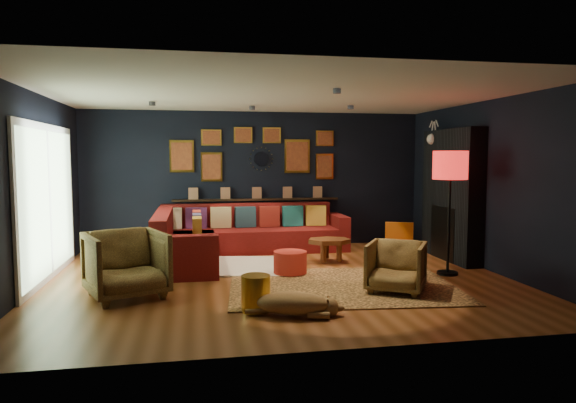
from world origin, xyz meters
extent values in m
plane|color=brown|center=(0.00, 0.00, 0.00)|extent=(6.50, 6.50, 0.00)
plane|color=black|center=(0.00, 2.75, 1.30)|extent=(6.50, 0.00, 6.50)
plane|color=black|center=(0.00, -2.75, 1.30)|extent=(6.50, 0.00, 6.50)
plane|color=black|center=(-3.25, 0.00, 1.30)|extent=(0.00, 5.50, 5.50)
plane|color=black|center=(3.25, 0.00, 1.30)|extent=(0.00, 5.50, 5.50)
plane|color=beige|center=(0.00, 0.00, 2.60)|extent=(6.50, 6.50, 0.00)
cube|color=maroon|center=(-0.20, 2.25, 0.21)|extent=(3.20, 0.95, 0.42)
cube|color=maroon|center=(-0.20, 2.60, 0.63)|extent=(3.20, 0.24, 0.46)
cube|color=maroon|center=(1.50, 2.25, 0.32)|extent=(0.22, 0.95, 0.64)
cube|color=maroon|center=(-1.32, 1.15, 0.21)|extent=(0.95, 2.20, 0.42)
cube|color=maroon|center=(-1.68, 1.15, 0.63)|extent=(0.24, 2.20, 0.46)
cube|color=maroon|center=(-1.32, 0.15, 0.32)|extent=(0.95, 0.22, 0.64)
cube|color=beige|center=(-1.60, 2.40, 0.62)|extent=(0.38, 0.14, 0.38)
cube|color=#532353|center=(-1.15, 2.40, 0.62)|extent=(0.38, 0.14, 0.38)
cube|color=tan|center=(-0.70, 2.40, 0.62)|extent=(0.38, 0.14, 0.38)
cube|color=#234152|center=(-0.25, 2.40, 0.62)|extent=(0.38, 0.14, 0.38)
cube|color=maroon|center=(0.20, 2.40, 0.62)|extent=(0.38, 0.14, 0.38)
cube|color=#1D6E74|center=(0.65, 2.40, 0.62)|extent=(0.38, 0.14, 0.38)
cube|color=gold|center=(1.10, 2.40, 0.62)|extent=(0.38, 0.14, 0.38)
cube|color=maroon|center=(-1.15, 1.85, 0.62)|extent=(0.14, 0.38, 0.38)
cube|color=#353457|center=(-1.15, 1.35, 0.62)|extent=(0.14, 0.38, 0.38)
cube|color=olive|center=(-1.15, 0.85, 0.62)|extent=(0.14, 0.38, 0.38)
cube|color=black|center=(0.00, 2.68, 0.92)|extent=(3.20, 0.12, 0.04)
cube|color=gold|center=(-1.40, 2.72, 1.75)|extent=(0.45, 0.03, 0.60)
cube|color=#A55127|center=(-1.40, 2.70, 1.75)|extent=(0.38, 0.01, 0.51)
cube|color=gold|center=(-0.85, 2.72, 1.55)|extent=(0.40, 0.03, 0.55)
cube|color=#A55127|center=(-0.85, 2.70, 1.55)|extent=(0.34, 0.01, 0.47)
cube|color=gold|center=(-0.85, 2.72, 2.10)|extent=(0.38, 0.03, 0.30)
cube|color=#A55127|center=(-0.85, 2.70, 2.10)|extent=(0.32, 0.01, 0.25)
cube|color=gold|center=(0.80, 2.72, 1.75)|extent=(0.50, 0.03, 0.65)
cube|color=#A55127|center=(0.80, 2.70, 1.75)|extent=(0.42, 0.01, 0.55)
cube|color=gold|center=(1.35, 2.72, 1.55)|extent=(0.35, 0.03, 0.50)
cube|color=#A55127|center=(1.35, 2.70, 1.55)|extent=(0.30, 0.01, 0.42)
cube|color=gold|center=(1.35, 2.72, 2.10)|extent=(0.35, 0.03, 0.30)
cube|color=#A55127|center=(1.35, 2.70, 2.10)|extent=(0.30, 0.01, 0.25)
cube|color=gold|center=(-0.25, 2.72, 2.15)|extent=(0.35, 0.03, 0.30)
cube|color=#A55127|center=(-0.25, 2.70, 2.15)|extent=(0.30, 0.01, 0.25)
cube|color=gold|center=(0.30, 2.72, 2.15)|extent=(0.35, 0.03, 0.30)
cube|color=#A55127|center=(0.30, 2.70, 2.15)|extent=(0.30, 0.01, 0.25)
cylinder|color=silver|center=(0.10, 2.72, 1.70)|extent=(0.28, 0.03, 0.28)
cone|color=gold|center=(0.32, 2.72, 1.70)|extent=(0.03, 0.16, 0.03)
cone|color=gold|center=(0.30, 2.72, 1.78)|extent=(0.04, 0.16, 0.04)
cone|color=gold|center=(0.26, 2.72, 1.86)|extent=(0.04, 0.16, 0.04)
cone|color=gold|center=(0.18, 2.72, 1.90)|extent=(0.04, 0.16, 0.04)
cone|color=gold|center=(0.10, 2.72, 1.92)|extent=(0.03, 0.16, 0.03)
cone|color=gold|center=(0.02, 2.72, 1.90)|extent=(0.04, 0.16, 0.04)
cone|color=gold|center=(-0.06, 2.72, 1.86)|extent=(0.04, 0.16, 0.04)
cone|color=gold|center=(-0.10, 2.72, 1.78)|extent=(0.04, 0.16, 0.04)
cone|color=gold|center=(-0.12, 2.72, 1.70)|extent=(0.03, 0.16, 0.03)
cone|color=gold|center=(-0.10, 2.72, 1.62)|extent=(0.04, 0.16, 0.04)
cone|color=gold|center=(-0.06, 2.72, 1.54)|extent=(0.04, 0.16, 0.04)
cone|color=gold|center=(0.02, 2.72, 1.50)|extent=(0.04, 0.16, 0.04)
cone|color=gold|center=(0.10, 2.72, 1.48)|extent=(0.03, 0.16, 0.03)
cone|color=gold|center=(0.18, 2.72, 1.50)|extent=(0.04, 0.16, 0.04)
cone|color=gold|center=(0.26, 2.72, 1.54)|extent=(0.04, 0.16, 0.04)
cone|color=gold|center=(0.30, 2.72, 1.62)|extent=(0.04, 0.16, 0.04)
cube|color=black|center=(3.10, 0.90, 1.10)|extent=(0.30, 1.60, 2.20)
cube|color=black|center=(3.04, 0.90, 0.45)|extent=(0.20, 0.80, 0.90)
cone|color=white|center=(3.19, 1.40, 2.05)|extent=(0.35, 0.28, 0.28)
sphere|color=white|center=(2.97, 1.40, 2.05)|extent=(0.20, 0.20, 0.20)
cylinder|color=white|center=(2.99, 1.34, 2.22)|extent=(0.02, 0.10, 0.28)
cylinder|color=white|center=(2.99, 1.46, 2.22)|extent=(0.02, 0.10, 0.28)
cube|color=white|center=(-3.22, 0.60, 1.10)|extent=(0.04, 2.80, 2.20)
cube|color=#AED5A2|center=(-3.20, 0.60, 1.10)|extent=(0.01, 2.60, 2.00)
cube|color=white|center=(-3.19, 0.60, 1.10)|extent=(0.02, 0.06, 2.00)
cylinder|color=black|center=(-1.80, 1.20, 2.56)|extent=(0.10, 0.10, 0.06)
cylinder|color=black|center=(-0.20, 1.60, 2.56)|extent=(0.10, 0.10, 0.06)
cylinder|color=black|center=(1.40, 1.20, 2.56)|extent=(0.10, 0.10, 0.06)
cylinder|color=black|center=(0.60, -0.80, 2.56)|extent=(0.10, 0.10, 0.06)
cube|color=silver|center=(-0.63, 0.96, 0.01)|extent=(2.25, 1.81, 0.03)
cube|color=tan|center=(0.76, -0.57, 0.01)|extent=(3.18, 2.42, 0.02)
cylinder|color=#603117|center=(0.86, 0.89, 0.17)|extent=(0.09, 0.09, 0.29)
cylinder|color=#603117|center=(1.14, 0.89, 0.17)|extent=(0.09, 0.09, 0.29)
cylinder|color=#603117|center=(1.00, 1.21, 0.17)|extent=(0.09, 0.09, 0.29)
cylinder|color=#A4241B|center=(0.20, 0.25, 0.19)|extent=(0.49, 0.49, 0.32)
imported|color=#B48742|center=(-2.02, -0.60, 0.46)|extent=(1.14, 1.11, 0.91)
imported|color=#B48742|center=(1.36, -0.95, 0.36)|extent=(0.94, 0.92, 0.72)
cylinder|color=gold|center=(-0.51, -1.46, 0.21)|extent=(0.33, 0.33, 0.41)
cylinder|color=black|center=(1.41, -0.59, 0.20)|extent=(0.03, 0.03, 0.41)
cylinder|color=black|center=(1.69, -0.68, 0.20)|extent=(0.03, 0.03, 0.41)
cylinder|color=black|center=(1.51, -0.32, 0.20)|extent=(0.03, 0.03, 0.41)
cylinder|color=black|center=(1.78, -0.41, 0.20)|extent=(0.03, 0.03, 0.41)
cube|color=#D75E13|center=(1.60, -0.50, 0.41)|extent=(0.49, 0.49, 0.06)
cube|color=#D75E13|center=(1.65, -0.35, 0.63)|extent=(0.38, 0.17, 0.39)
cylinder|color=black|center=(2.50, -0.16, 0.02)|extent=(0.31, 0.31, 0.04)
cylinder|color=black|center=(2.50, -0.16, 0.78)|extent=(0.04, 0.04, 1.47)
cylinder|color=red|center=(2.50, -0.16, 1.62)|extent=(0.50, 0.50, 0.41)
camera|label=1|loc=(-1.17, -7.09, 1.74)|focal=32.00mm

